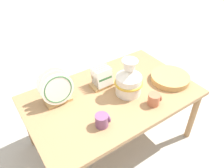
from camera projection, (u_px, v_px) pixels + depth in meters
name	position (u px, v px, depth m)	size (l,w,h in m)	color
ground_plane	(112.00, 139.00, 2.21)	(14.00, 14.00, 0.00)	#B2ADA3
display_table	(112.00, 99.00, 1.88)	(1.42, 0.90, 0.60)	#9E754C
ceramic_vase	(129.00, 80.00, 1.78)	(0.24, 0.24, 0.33)	white
dish_rack_round_plates	(57.00, 90.00, 1.70)	(0.26, 0.15, 0.28)	tan
dish_rack_square_plates	(102.00, 79.00, 1.91)	(0.21, 0.14, 0.18)	tan
wicker_charger_stack	(170.00, 78.00, 1.98)	(0.35, 0.35, 0.05)	tan
mug_plum_glaze	(102.00, 120.00, 1.55)	(0.10, 0.10, 0.10)	#7A4770
mug_terracotta_glaze	(154.00, 99.00, 1.72)	(0.10, 0.10, 0.10)	#B76647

